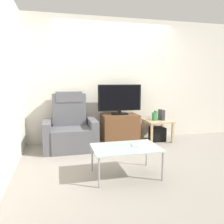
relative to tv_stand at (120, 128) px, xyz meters
The scene contains 13 objects.
ground_plane 0.88m from the tv_stand, 93.25° to the right, with size 6.40×6.40×0.00m, color gray.
wall_back 1.05m from the tv_stand, 98.84° to the left, with size 6.40×0.06×2.60m, color beige.
wall_side 2.32m from the tv_stand, 156.76° to the right, with size 0.06×4.48×2.60m, color beige.
tv_stand is the anchor object (origin of this frame).
television 0.62m from the tv_stand, 90.00° to the left, with size 0.91×0.20×0.62m.
recliner_armchair 1.05m from the tv_stand, behind, with size 0.98×0.78×1.08m.
side_table 0.83m from the tv_stand, ahead, with size 0.54×0.54×0.45m.
subwoofer_box 0.84m from the tv_stand, ahead, with size 0.29×0.29×0.29m, color black.
book_leftmost 0.77m from the tv_stand, ahead, with size 0.03×0.13×0.17m, color #388C4C.
book_middle 0.81m from the tv_stand, ahead, with size 0.03×0.11×0.21m, color #388C4C.
game_console 0.95m from the tv_stand, ahead, with size 0.07×0.20×0.22m, color #333338.
coffee_table 1.66m from the tv_stand, 103.10° to the right, with size 0.90×0.60×0.40m.
cell_phone 1.61m from the tv_stand, 98.65° to the right, with size 0.07×0.15×0.01m, color #B7B7BC.
Camera 1 is at (-1.21, -3.60, 1.31)m, focal length 35.87 mm.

